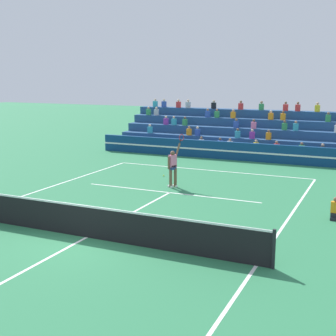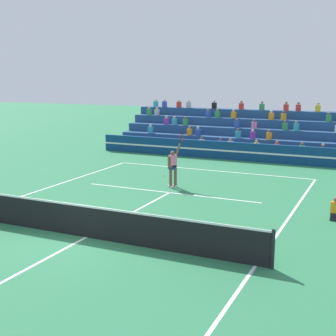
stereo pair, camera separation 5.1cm
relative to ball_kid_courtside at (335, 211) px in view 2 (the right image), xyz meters
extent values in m
plane|color=#2D7A4C|center=(-7.03, -5.25, -0.33)|extent=(120.00, 120.00, 0.00)
cube|color=white|center=(-7.03, 6.65, -0.33)|extent=(11.00, 0.10, 0.01)
cube|color=white|center=(-1.53, -5.25, -0.33)|extent=(0.10, 23.80, 0.01)
cube|color=white|center=(-7.03, 1.17, -0.33)|extent=(8.25, 0.10, 0.01)
cube|color=white|center=(-7.03, -5.25, -0.33)|extent=(0.10, 12.85, 0.01)
cylinder|color=black|center=(-1.08, -5.25, 0.22)|extent=(0.10, 0.10, 1.10)
cube|color=black|center=(-7.03, -5.25, 0.17)|extent=(11.90, 0.02, 1.00)
cube|color=white|center=(-7.03, -5.25, 0.70)|extent=(11.90, 0.04, 0.06)
cube|color=navy|center=(-7.03, 10.34, 0.22)|extent=(18.00, 0.24, 1.10)
cube|color=white|center=(-7.03, 10.21, 0.22)|extent=(18.00, 0.02, 0.10)
cube|color=navy|center=(-7.03, 11.62, -0.06)|extent=(17.47, 0.95, 0.55)
cube|color=red|center=(-4.48, 11.44, 0.44)|extent=(0.32, 0.22, 0.44)
sphere|color=#9E7051|center=(-4.48, 11.44, 0.76)|extent=(0.18, 0.18, 0.18)
cube|color=yellow|center=(-5.76, 11.44, 0.44)|extent=(0.32, 0.22, 0.44)
sphere|color=tan|center=(-5.76, 11.44, 0.76)|extent=(0.18, 0.18, 0.18)
cube|color=black|center=(-1.77, 11.44, 0.44)|extent=(0.32, 0.22, 0.44)
sphere|color=tan|center=(-1.77, 11.44, 0.76)|extent=(0.18, 0.18, 0.18)
cube|color=#338C4C|center=(-2.98, 11.44, 0.44)|extent=(0.32, 0.22, 0.44)
sphere|color=brown|center=(-2.98, 11.44, 0.76)|extent=(0.18, 0.18, 0.18)
cube|color=#2D4CA5|center=(-8.11, 11.44, 0.44)|extent=(0.32, 0.22, 0.44)
sphere|color=brown|center=(-8.11, 11.44, 0.76)|extent=(0.18, 0.18, 0.18)
cube|color=silver|center=(-7.45, 11.44, 0.44)|extent=(0.32, 0.22, 0.44)
sphere|color=#9E7051|center=(-7.45, 11.44, 0.76)|extent=(0.18, 0.18, 0.18)
cube|color=#B2B2B7|center=(-9.39, 11.44, 0.44)|extent=(0.32, 0.22, 0.44)
sphere|color=brown|center=(-9.39, 11.44, 0.76)|extent=(0.18, 0.18, 0.18)
cube|color=navy|center=(-7.03, 12.57, 0.22)|extent=(17.47, 0.95, 1.10)
cube|color=#2D4CA5|center=(-10.03, 12.39, 0.99)|extent=(0.32, 0.22, 0.44)
sphere|color=beige|center=(-10.03, 12.39, 1.31)|extent=(0.18, 0.18, 0.18)
cube|color=purple|center=(-6.27, 12.39, 0.99)|extent=(0.32, 0.22, 0.44)
sphere|color=beige|center=(-6.27, 12.39, 1.31)|extent=(0.18, 0.18, 0.18)
cube|color=orange|center=(-10.65, 12.39, 0.99)|extent=(0.32, 0.22, 0.44)
sphere|color=#9E7051|center=(-10.65, 12.39, 1.31)|extent=(0.18, 0.18, 0.18)
cube|color=orange|center=(-5.20, 12.39, 0.99)|extent=(0.32, 0.22, 0.44)
sphere|color=brown|center=(-5.20, 12.39, 1.31)|extent=(0.18, 0.18, 0.18)
cube|color=teal|center=(-13.64, 12.39, 0.99)|extent=(0.32, 0.22, 0.44)
sphere|color=beige|center=(-13.64, 12.39, 1.31)|extent=(0.18, 0.18, 0.18)
cube|color=teal|center=(-7.23, 12.39, 0.99)|extent=(0.32, 0.22, 0.44)
sphere|color=brown|center=(-7.23, 12.39, 1.31)|extent=(0.18, 0.18, 0.18)
cube|color=navy|center=(-7.03, 13.52, 0.49)|extent=(17.47, 0.95, 1.65)
cube|color=teal|center=(-3.70, 13.34, 1.54)|extent=(0.32, 0.22, 0.44)
sphere|color=#9E7051|center=(-3.70, 13.34, 1.86)|extent=(0.18, 0.18, 0.18)
cube|color=#2D4CA5|center=(-7.63, 13.34, 1.54)|extent=(0.32, 0.22, 0.44)
sphere|color=brown|center=(-7.63, 13.34, 1.86)|extent=(0.18, 0.18, 0.18)
cube|color=pink|center=(-6.43, 13.34, 1.54)|extent=(0.32, 0.22, 0.44)
sphere|color=brown|center=(-6.43, 13.34, 1.86)|extent=(0.18, 0.18, 0.18)
cube|color=#338C4C|center=(-11.36, 13.34, 1.54)|extent=(0.32, 0.22, 0.44)
sphere|color=brown|center=(-11.36, 13.34, 1.86)|extent=(0.18, 0.18, 0.18)
cube|color=teal|center=(-12.21, 13.34, 1.54)|extent=(0.32, 0.22, 0.44)
sphere|color=tan|center=(-12.21, 13.34, 1.86)|extent=(0.18, 0.18, 0.18)
cube|color=#338C4C|center=(-4.41, 13.34, 1.54)|extent=(0.32, 0.22, 0.44)
sphere|color=brown|center=(-4.41, 13.34, 1.86)|extent=(0.18, 0.18, 0.18)
cube|color=purple|center=(-12.83, 13.34, 1.54)|extent=(0.32, 0.22, 0.44)
sphere|color=beige|center=(-12.83, 13.34, 1.86)|extent=(0.18, 0.18, 0.18)
cube|color=navy|center=(-7.03, 14.47, 0.77)|extent=(17.47, 0.95, 2.20)
cube|color=orange|center=(-4.72, 14.29, 2.09)|extent=(0.32, 0.22, 0.44)
sphere|color=brown|center=(-4.72, 14.29, 2.41)|extent=(0.18, 0.18, 0.18)
cube|color=orange|center=(-8.14, 14.29, 2.09)|extent=(0.32, 0.22, 0.44)
sphere|color=tan|center=(-8.14, 14.29, 2.41)|extent=(0.18, 0.18, 0.18)
cube|color=#338C4C|center=(-14.71, 14.29, 2.09)|extent=(0.32, 0.22, 0.44)
sphere|color=tan|center=(-14.71, 14.29, 2.41)|extent=(0.18, 0.18, 0.18)
cube|color=#338C4C|center=(-9.32, 14.29, 2.09)|extent=(0.32, 0.22, 0.44)
sphere|color=#9E7051|center=(-9.32, 14.29, 2.41)|extent=(0.18, 0.18, 0.18)
cube|color=#2D4CA5|center=(-10.01, 14.29, 2.09)|extent=(0.32, 0.22, 0.44)
sphere|color=#9E7051|center=(-10.01, 14.29, 2.41)|extent=(0.18, 0.18, 0.18)
cube|color=orange|center=(-5.52, 14.29, 2.09)|extent=(0.32, 0.22, 0.44)
sphere|color=beige|center=(-5.52, 14.29, 2.41)|extent=(0.18, 0.18, 0.18)
cube|color=#B2B2B7|center=(-14.06, 14.29, 2.09)|extent=(0.32, 0.22, 0.44)
sphere|color=beige|center=(-14.06, 14.29, 2.41)|extent=(0.18, 0.18, 0.18)
cube|color=#338C4C|center=(-1.86, 14.29, 2.09)|extent=(0.32, 0.22, 0.44)
sphere|color=brown|center=(-1.86, 14.29, 2.41)|extent=(0.18, 0.18, 0.18)
cube|color=navy|center=(-7.03, 15.42, 1.04)|extent=(17.47, 0.95, 2.75)
cube|color=red|center=(-4.75, 15.24, 2.64)|extent=(0.32, 0.22, 0.44)
sphere|color=brown|center=(-4.75, 15.24, 2.96)|extent=(0.18, 0.18, 0.18)
cube|color=#2D4CA5|center=(-13.88, 15.24, 2.64)|extent=(0.32, 0.22, 0.44)
sphere|color=beige|center=(-13.88, 15.24, 2.96)|extent=(0.18, 0.18, 0.18)
cube|color=red|center=(-7.88, 15.24, 2.64)|extent=(0.32, 0.22, 0.44)
sphere|color=brown|center=(-7.88, 15.24, 2.96)|extent=(0.18, 0.18, 0.18)
cube|color=red|center=(-12.67, 15.24, 2.64)|extent=(0.32, 0.22, 0.44)
sphere|color=beige|center=(-12.67, 15.24, 2.96)|extent=(0.18, 0.18, 0.18)
cube|color=yellow|center=(-2.67, 15.24, 2.64)|extent=(0.32, 0.22, 0.44)
sphere|color=tan|center=(-2.67, 15.24, 2.96)|extent=(0.18, 0.18, 0.18)
cube|color=teal|center=(-14.61, 15.24, 2.64)|extent=(0.32, 0.22, 0.44)
sphere|color=beige|center=(-14.61, 15.24, 2.96)|extent=(0.18, 0.18, 0.18)
cube|color=#338C4C|center=(-6.41, 15.24, 2.64)|extent=(0.32, 0.22, 0.44)
sphere|color=#9E7051|center=(-6.41, 15.24, 2.96)|extent=(0.18, 0.18, 0.18)
cube|color=red|center=(-3.94, 15.24, 2.64)|extent=(0.32, 0.22, 0.44)
sphere|color=brown|center=(-3.94, 15.24, 2.96)|extent=(0.18, 0.18, 0.18)
cube|color=black|center=(-9.90, 15.24, 2.64)|extent=(0.32, 0.22, 0.44)
sphere|color=beige|center=(-9.90, 15.24, 2.96)|extent=(0.18, 0.18, 0.18)
cube|color=#B2B2B7|center=(-11.90, 15.24, 2.64)|extent=(0.32, 0.22, 0.44)
sphere|color=beige|center=(-11.90, 15.24, 2.96)|extent=(0.18, 0.18, 0.18)
cube|color=black|center=(0.00, 0.00, -0.27)|extent=(0.28, 0.36, 0.12)
cube|color=black|center=(0.00, 0.00, -0.15)|extent=(0.28, 0.24, 0.18)
cube|color=orange|center=(0.00, 0.00, 0.14)|extent=(0.30, 0.18, 0.40)
sphere|color=brown|center=(0.00, 0.00, 0.43)|extent=(0.17, 0.17, 0.17)
cylinder|color=brown|center=(-7.39, 2.09, 0.12)|extent=(0.14, 0.14, 0.90)
cylinder|color=brown|center=(-7.23, 2.26, 0.12)|extent=(0.14, 0.14, 0.90)
cube|color=navy|center=(-7.33, 2.17, 0.61)|extent=(0.31, 0.37, 0.20)
cube|color=pink|center=(-7.33, 2.17, 0.91)|extent=(0.33, 0.41, 0.56)
sphere|color=brown|center=(-7.33, 2.17, 1.27)|extent=(0.22, 0.22, 0.22)
cube|color=white|center=(-7.43, 2.11, -0.29)|extent=(0.29, 0.22, 0.09)
cube|color=white|center=(-7.27, 2.28, -0.29)|extent=(0.29, 0.22, 0.09)
cylinder|color=brown|center=(-7.43, 1.96, 0.85)|extent=(0.09, 0.09, 0.56)
cylinder|color=brown|center=(-7.20, 2.48, 1.41)|extent=(0.21, 0.32, 0.59)
cylinder|color=black|center=(-7.14, 2.62, 1.78)|extent=(0.08, 0.12, 0.22)
torus|color=#B21E1E|center=(-7.11, 2.68, 1.94)|extent=(0.19, 0.38, 0.40)
sphere|color=#C6DB33|center=(-8.72, 4.17, -0.30)|extent=(0.07, 0.07, 0.07)
camera|label=1|loc=(1.26, -17.11, 4.73)|focal=50.00mm
camera|label=2|loc=(1.30, -17.09, 4.73)|focal=50.00mm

